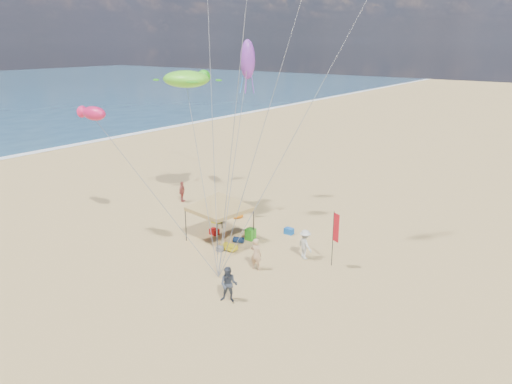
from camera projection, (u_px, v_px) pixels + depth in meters
ground at (219, 284)px, 23.68m from camera, size 280.00×280.00×0.00m
canopy_tent at (219, 194)px, 28.00m from camera, size 5.69×5.69×3.54m
feather_flag at (335, 231)px, 24.96m from camera, size 0.43×0.21×3.04m
cooler_red at (214, 232)px, 29.72m from camera, size 0.54×0.38×0.38m
cooler_blue at (289, 231)px, 29.82m from camera, size 0.54×0.38×0.38m
bag_navy at (239, 240)px, 28.51m from camera, size 0.69×0.54×0.36m
bag_orange at (238, 216)px, 32.45m from camera, size 0.54×0.69×0.36m
chair_green at (251, 234)px, 28.92m from camera, size 0.50×0.50×0.70m
chair_yellow at (216, 217)px, 31.66m from camera, size 0.50×0.50×0.70m
crate_grey at (220, 249)px, 27.39m from camera, size 0.34×0.30×0.28m
beach_cart at (229, 247)px, 27.50m from camera, size 0.90×0.50×0.24m
person_near_a at (256, 254)px, 25.01m from camera, size 0.67×0.48×1.73m
person_near_b at (229, 285)px, 21.91m from camera, size 1.02×0.94×1.70m
person_near_c at (305, 244)px, 26.28m from camera, size 1.23×1.01×1.66m
person_far_a at (182, 192)px, 35.66m from camera, size 0.69×0.98×1.55m
turtle_kite at (186, 79)px, 31.84m from camera, size 4.15×3.82×1.11m
fish_kite at (94, 113)px, 27.78m from camera, size 1.88×1.04×0.81m
squid_kite at (248, 59)px, 30.34m from camera, size 1.12×1.12×2.44m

